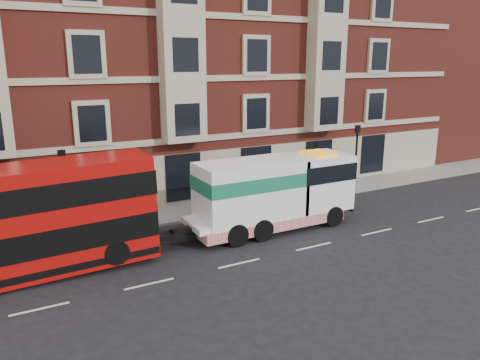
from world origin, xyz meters
The scene contains 9 objects.
ground centered at (0.00, 0.00, 0.00)m, with size 120.00×120.00×0.00m, color black.
sidewalk centered at (0.00, 7.50, 0.07)m, with size 90.00×3.00×0.15m, color slate.
victorian_terrace centered at (0.50, 15.00, 10.07)m, with size 45.00×12.00×20.40m.
filler_east centered at (32.00, 14.00, 9.43)m, with size 18.00×10.00×19.00m.
lamp_post_west centered at (-6.00, 6.20, 2.68)m, with size 0.35×0.15×4.35m.
lamp_post_east centered at (12.00, 6.20, 2.68)m, with size 0.35×0.15×4.35m.
double_decker_bus centered at (-8.57, 2.93, 2.40)m, with size 11.19×2.57×4.53m.
tow_truck centered at (3.49, 2.93, 1.98)m, with size 8.96×2.65×3.73m.
pedestrian centered at (-5.86, 6.23, 0.94)m, with size 0.57×0.38×1.57m, color black.
Camera 1 is at (-8.86, -16.42, 8.51)m, focal length 35.00 mm.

